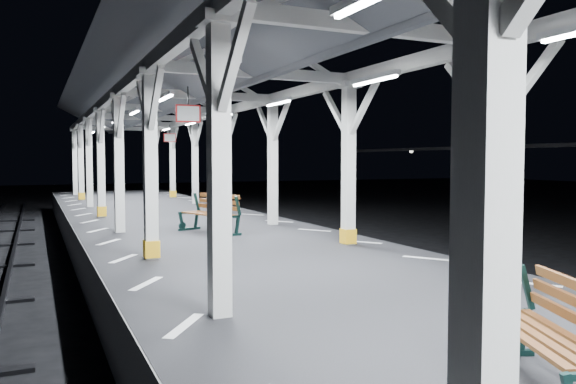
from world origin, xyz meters
TOP-DOWN VIEW (x-y plane):
  - ground at (0.00, 0.00)m, footprint 120.00×120.00m
  - platform at (0.00, 0.00)m, footprint 6.00×50.00m
  - hazard_stripes_left at (-2.45, 0.00)m, footprint 1.00×48.00m
  - hazard_stripes_right at (2.45, 0.00)m, footprint 1.00×48.00m
  - track_right at (5.00, 0.00)m, footprint 2.20×60.00m
  - canopy at (0.00, -0.02)m, footprint 5.40×49.00m
  - bench_near at (-0.30, -4.98)m, footprint 1.09×1.63m
  - bench_mid at (0.00, 4.99)m, footprint 1.15×1.82m

SIDE VIEW (x-z plane):
  - ground at x=0.00m, z-range 0.00..0.00m
  - track_right at x=5.00m, z-range 0.00..0.16m
  - platform at x=0.00m, z-range 0.00..1.00m
  - hazard_stripes_left at x=-2.45m, z-range 1.00..1.01m
  - hazard_stripes_right at x=2.45m, z-range 1.00..1.01m
  - bench_near at x=-0.30m, z-range 1.03..1.86m
  - bench_mid at x=0.00m, z-range 1.03..1.96m
  - canopy at x=0.00m, z-range 2.23..6.88m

